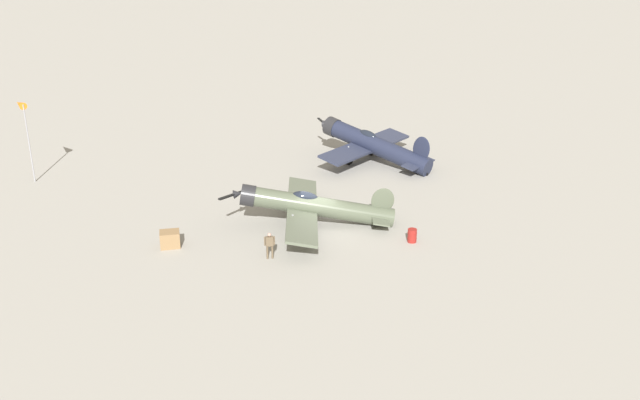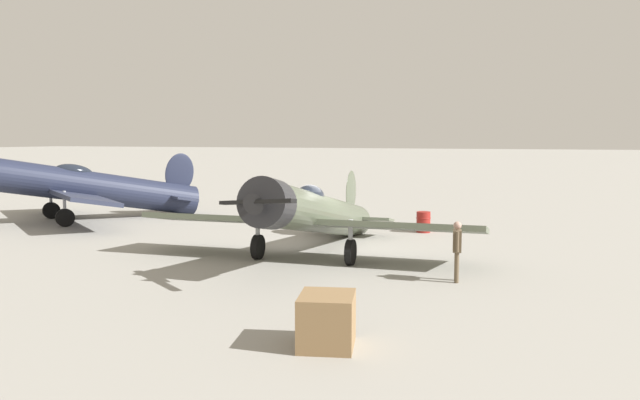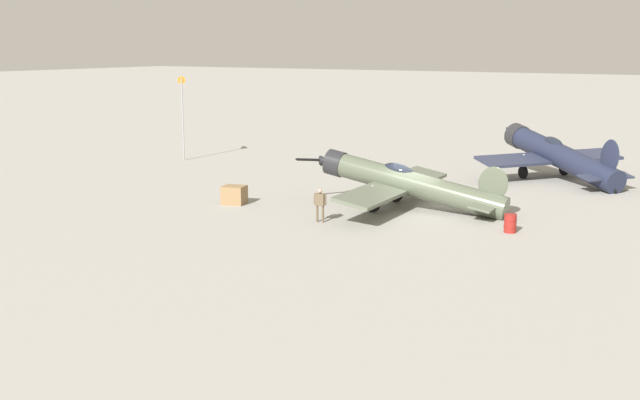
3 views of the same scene
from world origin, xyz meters
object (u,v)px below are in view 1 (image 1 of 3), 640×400
object	(u,v)px
airplane_foreground	(312,206)
ground_crew_mechanic	(270,243)
windsock_mast	(21,108)
airplane_mid_apron	(372,145)
equipment_crate	(170,239)
fuel_drum	(412,236)

from	to	relation	value
airplane_foreground	ground_crew_mechanic	bearing A→B (deg)	62.65
ground_crew_mechanic	windsock_mast	size ratio (longest dim) A/B	0.27
ground_crew_mechanic	airplane_foreground	bearing A→B (deg)	146.14
airplane_foreground	ground_crew_mechanic	size ratio (longest dim) A/B	6.85
ground_crew_mechanic	windsock_mast	world-z (taller)	windsock_mast
airplane_mid_apron	ground_crew_mechanic	bearing A→B (deg)	106.59
airplane_mid_apron	ground_crew_mechanic	distance (m)	19.47
airplane_foreground	equipment_crate	distance (m)	9.31
airplane_mid_apron	ground_crew_mechanic	xyz separation A→B (m)	(6.58, 18.32, -0.59)
airplane_mid_apron	windsock_mast	size ratio (longest dim) A/B	1.57
airplane_foreground	windsock_mast	world-z (taller)	windsock_mast
windsock_mast	airplane_foreground	bearing A→B (deg)	159.70
airplane_foreground	airplane_mid_apron	bearing A→B (deg)	-111.27
ground_crew_mechanic	windsock_mast	distance (m)	24.44
windsock_mast	equipment_crate	bearing A→B (deg)	139.25
ground_crew_mechanic	windsock_mast	xyz separation A→B (m)	(20.01, -13.25, 4.63)
airplane_foreground	fuel_drum	distance (m)	6.84
fuel_drum	windsock_mast	bearing A→B (deg)	-20.23
airplane_mid_apron	fuel_drum	world-z (taller)	airplane_mid_apron
fuel_drum	equipment_crate	bearing A→B (deg)	4.86
airplane_mid_apron	fuel_drum	size ratio (longest dim) A/B	11.38
ground_crew_mechanic	equipment_crate	bearing A→B (deg)	-112.51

